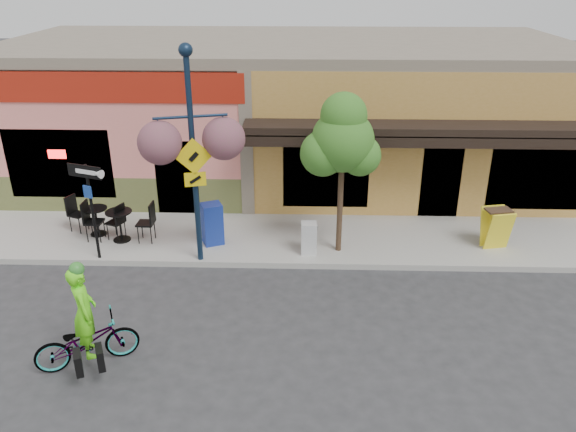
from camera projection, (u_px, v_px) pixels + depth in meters
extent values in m
plane|color=#2D2D30|center=(278.00, 279.00, 13.13)|extent=(90.00, 90.00, 0.00)
cube|color=#9E9B93|center=(281.00, 238.00, 14.92)|extent=(24.00, 3.00, 0.15)
cube|color=#A8A59E|center=(279.00, 265.00, 13.60)|extent=(24.00, 0.12, 0.15)
imported|color=#9B2A0E|center=(87.00, 342.00, 10.18)|extent=(1.95, 1.34, 0.97)
imported|color=#69FD1A|center=(86.00, 323.00, 10.02)|extent=(0.65, 0.76, 1.76)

